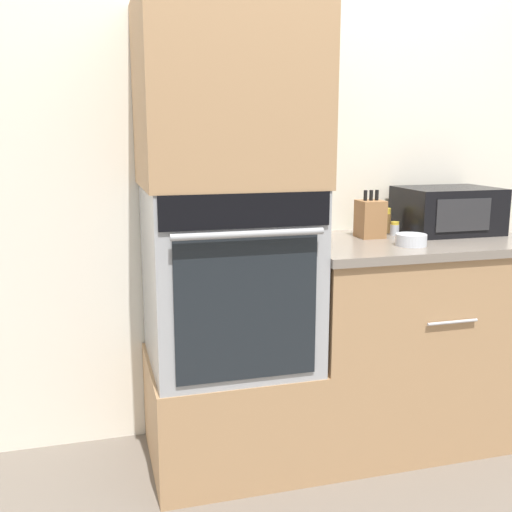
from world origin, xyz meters
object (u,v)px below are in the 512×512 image
object	(u,v)px
microwave	(447,210)
bowl	(411,240)
condiment_jar_far	(395,229)
knife_block	(370,219)
condiment_jar_mid	(363,224)
condiment_jar_near	(385,221)
wall_oven	(228,275)

from	to	relation	value
microwave	bowl	distance (m)	0.41
microwave	condiment_jar_far	world-z (taller)	microwave
microwave	knife_block	bearing A→B (deg)	-176.86
bowl	condiment_jar_mid	world-z (taller)	condiment_jar_mid
microwave	bowl	size ratio (longest dim) A/B	3.37
bowl	condiment_jar_mid	xyz separation A→B (m)	(-0.05, 0.35, 0.01)
condiment_jar_far	microwave	bearing A→B (deg)	-0.52
microwave	condiment_jar_near	size ratio (longest dim) A/B	3.76
bowl	condiment_jar_mid	size ratio (longest dim) A/B	1.61
knife_block	condiment_jar_mid	distance (m)	0.14
microwave	condiment_jar_far	distance (m)	0.27
condiment_jar_mid	condiment_jar_near	bearing A→B (deg)	-18.83
condiment_jar_near	microwave	bearing A→B (deg)	-15.53
condiment_jar_mid	wall_oven	bearing A→B (deg)	-162.05
knife_block	condiment_jar_far	bearing A→B (deg)	10.16
wall_oven	condiment_jar_mid	size ratio (longest dim) A/B	9.09
bowl	condiment_jar_far	bearing A→B (deg)	76.56
knife_block	condiment_jar_near	size ratio (longest dim) A/B	1.83
condiment_jar_mid	condiment_jar_far	xyz separation A→B (m)	(0.11, -0.11, -0.01)
wall_oven	knife_block	size ratio (longest dim) A/B	3.45
bowl	microwave	bearing A→B (deg)	37.46
knife_block	condiment_jar_far	xyz separation A→B (m)	(0.13, 0.02, -0.05)
microwave	knife_block	xyz separation A→B (m)	(-0.40, -0.02, -0.02)
wall_oven	condiment_jar_near	distance (m)	0.82
microwave	condiment_jar_far	size ratio (longest dim) A/B	7.01
condiment_jar_near	condiment_jar_mid	bearing A→B (deg)	161.17
knife_block	condiment_jar_near	world-z (taller)	knife_block
microwave	condiment_jar_mid	world-z (taller)	microwave
bowl	condiment_jar_near	bearing A→B (deg)	81.82
condiment_jar_near	bowl	bearing A→B (deg)	-98.18
knife_block	bowl	xyz separation A→B (m)	(0.07, -0.22, -0.06)
microwave	bowl	world-z (taller)	microwave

